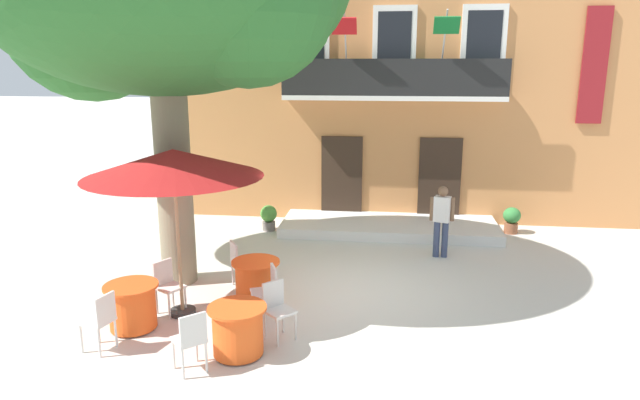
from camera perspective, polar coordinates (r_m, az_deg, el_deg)
ground_plane at (r=10.68m, az=2.43°, el=-9.29°), size 120.00×120.00×0.00m
building_facade at (r=16.79m, az=7.45°, el=12.16°), size 13.00×5.09×7.50m
entrance_step_platform at (r=14.40m, az=7.04°, el=-2.71°), size 5.45×1.96×0.25m
cafe_table_near_tree at (r=10.18m, az=-6.54°, el=-8.16°), size 0.86×0.86×0.76m
cafe_chair_near_tree_0 at (r=10.78m, az=-8.23°, el=-6.17°), size 0.55×0.55×0.91m
cafe_chair_near_tree_1 at (r=9.46m, az=-5.33°, el=-8.99°), size 0.52×0.52×0.91m
cafe_table_middle at (r=8.45m, az=-8.39°, el=-13.00°), size 0.86×0.86×0.76m
cafe_chair_middle_0 at (r=8.81m, az=-4.41°, el=-10.75°), size 0.57×0.57×0.91m
cafe_chair_middle_1 at (r=8.06m, az=-13.05°, el=-13.54°), size 0.57×0.57×0.91m
cafe_table_front at (r=9.60m, az=-18.61°, el=-10.23°), size 0.86×0.86×0.76m
cafe_chair_front_0 at (r=9.00m, az=-21.47°, el=-11.17°), size 0.49×0.49×0.91m
cafe_chair_front_1 at (r=9.99m, az=-15.34°, el=-8.17°), size 0.55×0.55×0.91m
cafe_umbrella at (r=9.28m, az=-14.73°, el=3.59°), size 2.90×2.90×2.85m
ground_planter_left at (r=14.40m, az=-5.26°, el=-1.68°), size 0.43×0.43×0.65m
ground_planter_right at (r=14.89m, az=18.98°, el=-1.83°), size 0.43×0.43×0.67m
pedestrian_near_entrance at (r=12.50m, az=12.32°, el=-1.76°), size 0.53×0.32×1.60m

